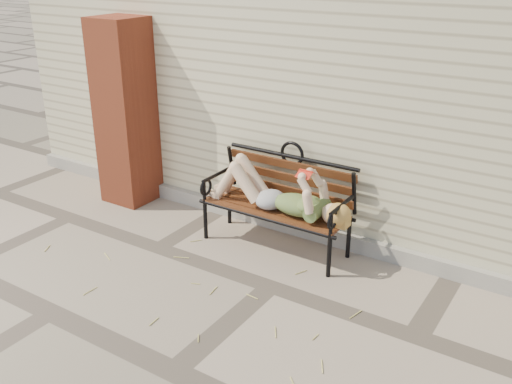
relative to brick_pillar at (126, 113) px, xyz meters
The scene contains 7 objects.
ground 2.62m from the brick_pillar, 18.06° to the right, with size 80.00×80.00×0.00m, color gray.
house_wall 3.26m from the brick_pillar, 44.37° to the left, with size 8.00×4.00×3.00m, color beige.
foundation_strip 2.49m from the brick_pillar, ahead, with size 8.00×0.10×0.15m, color #A19C91.
brick_pillar is the anchor object (origin of this frame).
garden_bench 2.02m from the brick_pillar, ahead, with size 1.51×0.60×0.98m.
reading_woman 2.03m from the brick_pillar, ahead, with size 1.42×0.32×0.45m.
straw_scatter 2.49m from the brick_pillar, 38.75° to the right, with size 2.87×1.58×0.01m.
Camera 1 is at (2.12, -3.52, 2.61)m, focal length 40.00 mm.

